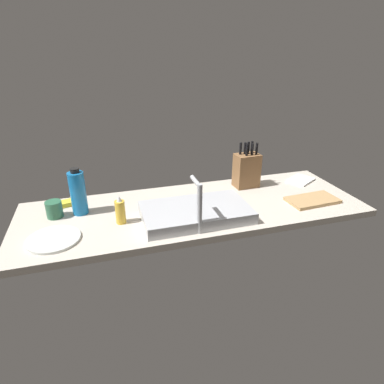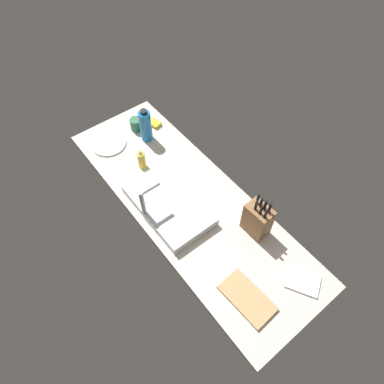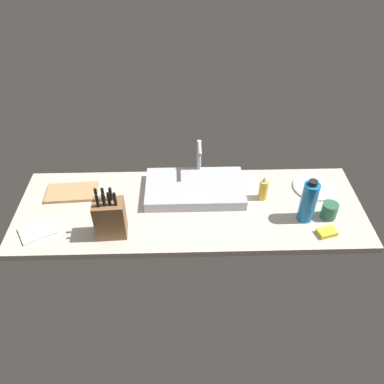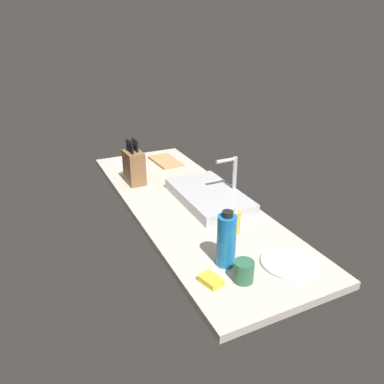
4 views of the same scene
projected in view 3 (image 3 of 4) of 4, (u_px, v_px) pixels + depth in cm
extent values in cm
cube|color=beige|center=(190.00, 209.00, 204.63)|extent=(180.20, 61.63, 3.50)
cube|color=#B7BABF|center=(195.00, 189.00, 210.36)|extent=(52.87, 30.61, 5.70)
cylinder|color=#B7BABF|center=(199.00, 159.00, 215.31)|extent=(2.40, 2.40, 24.00)
cylinder|color=#B7BABF|center=(200.00, 149.00, 203.73)|extent=(2.00, 11.62, 2.00)
cylinder|color=#B7BABF|center=(205.00, 173.00, 221.91)|extent=(1.60, 1.60, 4.00)
cube|color=brown|center=(110.00, 219.00, 182.58)|extent=(14.73, 10.54, 20.13)
cylinder|color=black|center=(97.00, 201.00, 171.92)|extent=(1.47, 1.47, 6.99)
cylinder|color=black|center=(96.00, 195.00, 174.83)|extent=(1.47, 1.47, 6.99)
cylinder|color=black|center=(103.00, 200.00, 172.38)|extent=(1.47, 1.47, 6.99)
cylinder|color=black|center=(103.00, 194.00, 175.13)|extent=(1.47, 1.47, 6.99)
cylinder|color=black|center=(109.00, 199.00, 172.85)|extent=(1.47, 1.47, 6.99)
cylinder|color=black|center=(111.00, 194.00, 175.31)|extent=(1.47, 1.47, 6.99)
cylinder|color=black|center=(115.00, 199.00, 172.65)|extent=(1.47, 1.47, 6.99)
cube|color=tan|center=(72.00, 192.00, 210.93)|extent=(28.29, 16.55, 1.80)
cylinder|color=gold|center=(263.00, 190.00, 205.21)|extent=(4.79, 4.79, 11.45)
cone|color=silver|center=(265.00, 179.00, 200.56)|extent=(2.63, 2.63, 2.80)
cylinder|color=#1970B7|center=(308.00, 202.00, 190.02)|extent=(7.79, 7.79, 22.02)
cylinder|color=black|center=(313.00, 183.00, 182.11)|extent=(4.28, 4.28, 2.20)
cylinder|color=silver|center=(314.00, 187.00, 214.81)|extent=(23.02, 23.02, 1.20)
cube|color=white|center=(37.00, 231.00, 189.69)|extent=(20.25, 18.82, 1.20)
cylinder|color=#2D6647|center=(329.00, 211.00, 195.27)|extent=(7.90, 7.90, 8.43)
cube|color=yellow|center=(327.00, 232.00, 188.15)|extent=(10.24, 8.11, 2.40)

